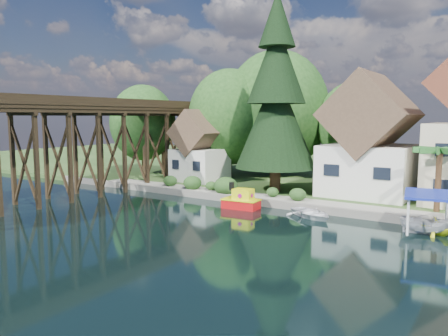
# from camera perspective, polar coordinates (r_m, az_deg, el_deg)

# --- Properties ---
(ground) EXTENTS (140.00, 140.00, 0.00)m
(ground) POSITION_cam_1_polar(r_m,az_deg,el_deg) (30.81, -2.76, -7.44)
(ground) COLOR black
(ground) RESTS_ON ground
(bank) EXTENTS (140.00, 52.00, 0.50)m
(bank) POSITION_cam_1_polar(r_m,az_deg,el_deg) (61.15, 16.42, -0.40)
(bank) COLOR #24451B
(bank) RESTS_ON ground
(seawall) EXTENTS (60.00, 0.40, 0.62)m
(seawall) POSITION_cam_1_polar(r_m,az_deg,el_deg) (35.62, 10.19, -5.09)
(seawall) COLOR slate
(seawall) RESTS_ON ground
(promenade) EXTENTS (50.00, 2.60, 0.06)m
(promenade) POSITION_cam_1_polar(r_m,az_deg,el_deg) (36.05, 13.95, -4.68)
(promenade) COLOR gray
(promenade) RESTS_ON bank
(trestle_bridge) EXTENTS (4.12, 44.18, 9.30)m
(trestle_bridge) POSITION_cam_1_polar(r_m,az_deg,el_deg) (44.67, -15.57, 3.67)
(trestle_bridge) COLOR black
(trestle_bridge) RESTS_ON ground
(house_left) EXTENTS (7.64, 8.64, 11.02)m
(house_left) POSITION_cam_1_polar(r_m,az_deg,el_deg) (41.55, 18.54, 3.07)
(house_left) COLOR white
(house_left) RESTS_ON bank
(shed) EXTENTS (5.09, 5.40, 7.85)m
(shed) POSITION_cam_1_polar(r_m,az_deg,el_deg) (48.22, -3.15, 2.30)
(shed) COLOR white
(shed) RESTS_ON bank
(bg_trees) EXTENTS (49.90, 13.30, 10.57)m
(bg_trees) POSITION_cam_1_polar(r_m,az_deg,el_deg) (48.30, 13.35, 6.25)
(bg_trees) COLOR #382314
(bg_trees) RESTS_ON bank
(shrubs) EXTENTS (15.76, 2.47, 1.70)m
(shrubs) POSITION_cam_1_polar(r_m,az_deg,el_deg) (40.59, -0.28, -2.21)
(shrubs) COLOR #1B3C15
(shrubs) RESTS_ON bank
(conifer) EXTENTS (7.49, 7.49, 18.44)m
(conifer) POSITION_cam_1_polar(r_m,az_deg,el_deg) (41.02, 6.83, 9.25)
(conifer) COLOR #382314
(conifer) RESTS_ON bank
(palm_tree) EXTENTS (4.09, 4.09, 5.08)m
(palm_tree) POSITION_cam_1_polar(r_m,az_deg,el_deg) (35.69, 26.36, 1.85)
(palm_tree) COLOR #382314
(palm_tree) RESTS_ON bank
(tugboat) EXTENTS (3.14, 1.88, 2.19)m
(tugboat) POSITION_cam_1_polar(r_m,az_deg,el_deg) (36.00, 2.29, -4.30)
(tugboat) COLOR red
(tugboat) RESTS_ON ground
(boat_white_a) EXTENTS (4.76, 4.34, 0.81)m
(boat_white_a) POSITION_cam_1_polar(r_m,az_deg,el_deg) (33.61, 11.34, -5.66)
(boat_white_a) COLOR white
(boat_white_a) RESTS_ON ground
(boat_canopy) EXTENTS (3.54, 4.59, 2.68)m
(boat_canopy) POSITION_cam_1_polar(r_m,az_deg,el_deg) (31.02, 25.08, -5.80)
(boat_canopy) COLOR silver
(boat_canopy) RESTS_ON ground
(boat_yellow) EXTENTS (2.85, 2.61, 1.27)m
(boat_yellow) POSITION_cam_1_polar(r_m,az_deg,el_deg) (31.34, 26.07, -6.69)
(boat_yellow) COLOR yellow
(boat_yellow) RESTS_ON ground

